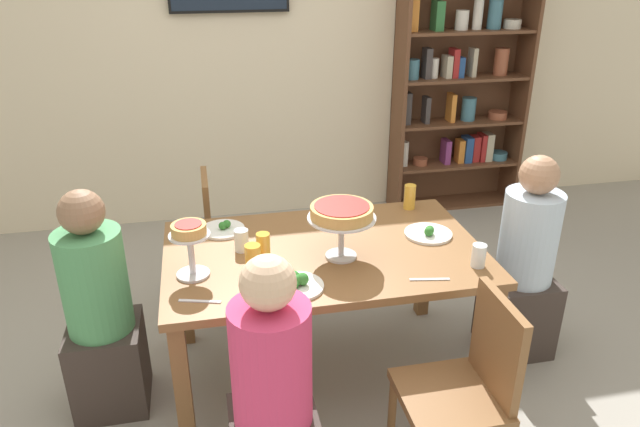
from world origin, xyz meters
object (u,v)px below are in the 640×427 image
object	(u,v)px
bookshelf	(461,76)
water_glass_clear_near	(242,240)
diner_near_left	(273,409)
deep_dish_pizza_stand	(342,215)
beer_glass_amber_short	(263,249)
diner_head_east	(523,272)
dining_table	(324,266)
diner_head_west	(101,320)
salad_plate_near_diner	(223,229)
salad_plate_far_diner	(297,283)
personal_pizza_stand	(190,239)
water_glass_clear_far	(479,256)
chair_near_right	(467,384)
cutlery_fork_near	(430,279)
beer_glass_amber_spare	(410,197)
chair_far_left	(227,234)
salad_plate_spare	(428,233)
beer_glass_amber_tall	(253,260)
cutlery_knife_near	(200,301)

from	to	relation	value
bookshelf	water_glass_clear_near	xyz separation A→B (m)	(-1.97, -1.94, -0.32)
diner_near_left	deep_dish_pizza_stand	xyz separation A→B (m)	(0.43, 0.68, 0.47)
beer_glass_amber_short	bookshelf	bearing A→B (deg)	47.95
diner_head_east	water_glass_clear_near	world-z (taller)	diner_head_east
dining_table	bookshelf	distance (m)	2.60
bookshelf	diner_head_west	size ratio (longest dim) A/B	1.92
salad_plate_near_diner	salad_plate_far_diner	world-z (taller)	salad_plate_far_diner
beer_glass_amber_short	personal_pizza_stand	bearing A→B (deg)	-172.22
personal_pizza_stand	salad_plate_far_diner	distance (m)	0.51
salad_plate_near_diner	beer_glass_amber_short	distance (m)	0.43
salad_plate_near_diner	salad_plate_far_diner	xyz separation A→B (m)	(0.28, -0.63, 0.01)
water_glass_clear_near	water_glass_clear_far	world-z (taller)	same
chair_near_right	deep_dish_pizza_stand	xyz separation A→B (m)	(-0.36, 0.69, 0.48)
deep_dish_pizza_stand	cutlery_fork_near	world-z (taller)	deep_dish_pizza_stand
salad_plate_near_diner	diner_head_west	bearing A→B (deg)	-151.53
beer_glass_amber_short	beer_glass_amber_spare	distance (m)	0.99
salad_plate_far_diner	salad_plate_near_diner	bearing A→B (deg)	114.04
diner_head_east	beer_glass_amber_short	world-z (taller)	diner_head_east
chair_far_left	salad_plate_spare	world-z (taller)	chair_far_left
deep_dish_pizza_stand	water_glass_clear_far	bearing A→B (deg)	-19.94
bookshelf	deep_dish_pizza_stand	size ratio (longest dim) A/B	6.86
salad_plate_far_diner	salad_plate_spare	world-z (taller)	salad_plate_far_diner
deep_dish_pizza_stand	salad_plate_spare	bearing A→B (deg)	14.58
diner_head_west	salad_plate_spare	distance (m)	1.65
dining_table	water_glass_clear_far	bearing A→B (deg)	-24.60
diner_near_left	beer_glass_amber_tall	bearing A→B (deg)	-0.09
chair_near_right	beer_glass_amber_spare	bearing A→B (deg)	-7.45
dining_table	cutlery_fork_near	xyz separation A→B (m)	(0.40, -0.37, 0.09)
chair_far_left	beer_glass_amber_spare	bearing A→B (deg)	68.23
deep_dish_pizza_stand	beer_glass_amber_tall	xyz separation A→B (m)	(-0.42, -0.07, -0.15)
chair_far_left	salad_plate_spare	size ratio (longest dim) A/B	3.56
salad_plate_far_diner	cutlery_knife_near	xyz separation A→B (m)	(-0.42, -0.03, -0.02)
salad_plate_spare	dining_table	bearing A→B (deg)	-175.69
chair_far_left	salad_plate_far_diner	bearing A→B (deg)	12.44
cutlery_knife_near	salad_plate_spare	bearing A→B (deg)	34.25
diner_head_west	beer_glass_amber_short	bearing A→B (deg)	-4.28
bookshelf	beer_glass_amber_spare	xyz separation A→B (m)	(-1.00, -1.62, -0.31)
deep_dish_pizza_stand	personal_pizza_stand	bearing A→B (deg)	-177.44
personal_pizza_stand	diner_near_left	bearing A→B (deg)	-67.45
diner_near_left	diner_head_west	bearing A→B (deg)	43.72
dining_table	diner_head_east	size ratio (longest dim) A/B	1.34
diner_near_left	water_glass_clear_far	size ratio (longest dim) A/B	10.45
diner_head_east	water_glass_clear_near	size ratio (longest dim) A/B	10.42
diner_near_left	beer_glass_amber_short	distance (m)	0.76
salad_plate_near_diner	personal_pizza_stand	bearing A→B (deg)	-110.13
beer_glass_amber_spare	salad_plate_far_diner	bearing A→B (deg)	-137.34
deep_dish_pizza_stand	water_glass_clear_near	world-z (taller)	deep_dish_pizza_stand
salad_plate_spare	beer_glass_amber_tall	world-z (taller)	beer_glass_amber_tall
water_glass_clear_far	cutlery_knife_near	size ratio (longest dim) A/B	0.61
diner_near_left	cutlery_knife_near	size ratio (longest dim) A/B	6.39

